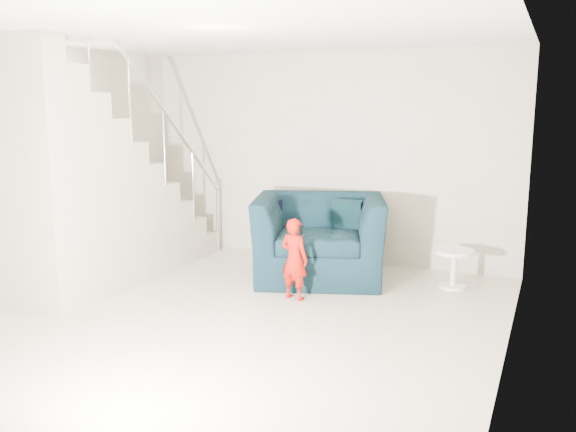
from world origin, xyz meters
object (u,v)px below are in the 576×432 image
object	(u,v)px
armchair	(319,238)
staircase	(90,203)
toddler	(294,259)
side_table	(454,262)

from	to	relation	value
armchair	staircase	size ratio (longest dim) A/B	0.41
toddler	side_table	xyz separation A→B (m)	(1.48, 1.09, -0.14)
side_table	staircase	bearing A→B (deg)	-158.13
armchair	side_table	xyz separation A→B (m)	(1.53, 0.22, -0.19)
armchair	side_table	bearing A→B (deg)	-10.69
armchair	staircase	xyz separation A→B (m)	(-2.27, -1.30, 0.46)
side_table	armchair	bearing A→B (deg)	-171.70
side_table	staircase	distance (m)	4.14
armchair	staircase	bearing A→B (deg)	-169.12
armchair	toddler	world-z (taller)	armchair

